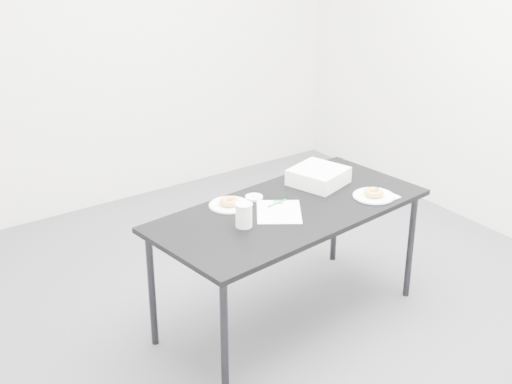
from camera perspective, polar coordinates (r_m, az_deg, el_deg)
floor at (r=4.32m, az=0.83°, el=-9.46°), size 4.00×4.00×0.00m
wall_back at (r=5.46m, az=-11.76°, el=12.51°), size 4.00×0.02×2.70m
wall_right at (r=5.16m, az=19.59°, el=11.03°), size 0.02×4.00×2.70m
table at (r=3.94m, az=2.70°, el=-1.98°), size 1.64×0.91×0.71m
scorecard at (r=3.86m, az=1.84°, el=-1.59°), size 0.36×0.38×0.00m
logo_patch at (r=3.97m, az=1.79°, el=-0.81°), size 0.07×0.07×0.00m
pen at (r=3.95m, az=1.68°, el=-0.89°), size 0.14×0.03×0.01m
napkin at (r=4.11m, az=9.96°, el=-0.32°), size 0.17×0.17×0.00m
plate_near at (r=4.09m, az=9.39°, el=-0.32°), size 0.23×0.23×0.01m
donut_near at (r=4.08m, az=9.41°, el=-0.05°), size 0.12×0.12×0.04m
plate_far at (r=3.94m, az=-2.14°, el=-1.05°), size 0.23×0.23×0.01m
donut_far at (r=3.93m, az=-2.14°, el=-0.77°), size 0.12×0.12×0.04m
coffee_cup at (r=3.67m, az=-0.98°, el=-1.85°), size 0.09×0.09×0.13m
cup_lid at (r=4.02m, az=-0.16°, el=-0.43°), size 0.10×0.10×0.01m
bakery_box at (r=4.22m, az=5.01°, el=1.27°), size 0.36×0.36×0.09m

